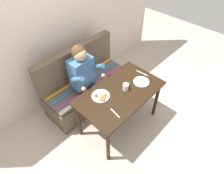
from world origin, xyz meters
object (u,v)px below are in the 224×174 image
table (120,96)px  coffee_mug (126,87)px  fork (115,113)px  couch (86,86)px  plate_breakfast (101,96)px  knife (142,73)px  plate_eggs (141,82)px  person (85,75)px

table → coffee_mug: coffee_mug is taller
table → fork: 0.38m
table → couch: bearing=90.0°
plate_breakfast → knife: (0.75, -0.11, -0.01)m
plate_eggs → couch: bearing=112.2°
table → person: size_ratio=0.99×
plate_eggs → knife: plate_eggs is taller
table → fork: size_ratio=7.06×
fork → coffee_mug: bearing=31.8°
couch → plate_breakfast: bearing=-110.6°
person → plate_eggs: person is taller
couch → plate_eggs: bearing=-67.8°
couch → plate_breakfast: couch is taller
plate_breakfast → plate_eggs: size_ratio=1.07×
table → coffee_mug: (0.09, -0.02, 0.13)m
plate_breakfast → plate_eggs: (0.59, -0.22, -0.00)m
table → plate_breakfast: 0.29m
table → plate_breakfast: (-0.24, 0.12, 0.09)m
fork → couch: bearing=80.5°
couch → knife: size_ratio=7.20×
plate_eggs → fork: bearing=-171.3°
person → plate_eggs: 0.82m
plate_breakfast → knife: size_ratio=1.20×
plate_breakfast → coffee_mug: bearing=-24.0°
fork → plate_eggs: bearing=17.2°
plate_breakfast → knife: 0.76m
couch → coffee_mug: size_ratio=12.20×
person → table: bearing=-79.3°
knife → person: bearing=132.1°
table → person: person is taller
plate_eggs → knife: 0.20m
table → plate_eggs: (0.35, -0.09, 0.09)m
plate_breakfast → plate_eggs: plate_breakfast is taller
table → knife: 0.52m
couch → fork: couch is taller
plate_breakfast → knife: plate_breakfast is taller
couch → knife: 0.99m
plate_breakfast → knife: bearing=-8.3°
coffee_mug → knife: bearing=5.0°
coffee_mug → plate_eggs: bearing=-15.2°
couch → plate_breakfast: 0.80m
person → coffee_mug: bearing=-71.9°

